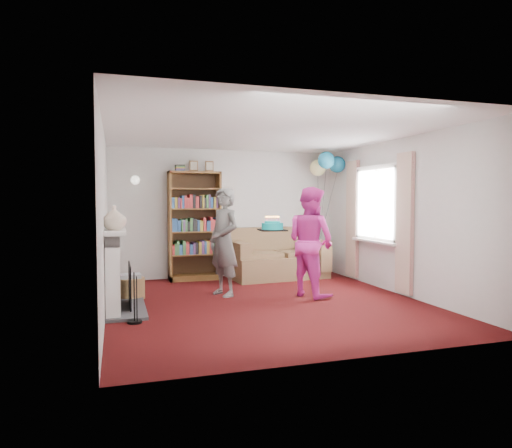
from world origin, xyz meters
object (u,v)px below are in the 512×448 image
object	(u,v)px
bookcase	(194,227)
person_magenta	(311,242)
sofa	(276,259)
birthday_cake	(272,226)
person_striped	(224,242)

from	to	relation	value
bookcase	person_magenta	distance (m)	2.54
sofa	birthday_cake	distance (m)	1.99
bookcase	person_magenta	bearing A→B (deg)	-53.59
bookcase	person_magenta	size ratio (longest dim) A/B	1.31
bookcase	birthday_cake	xyz separation A→B (m)	(0.90, -1.94, 0.11)
sofa	person_magenta	size ratio (longest dim) A/B	1.07
bookcase	birthday_cake	size ratio (longest dim) A/B	5.63
person_striped	birthday_cake	size ratio (longest dim) A/B	4.26
bookcase	sofa	distance (m)	1.72
sofa	person_magenta	distance (m)	1.88
birthday_cake	person_striped	bearing A→B (deg)	154.50
bookcase	person_striped	bearing A→B (deg)	-82.69
bookcase	person_striped	distance (m)	1.63
person_magenta	birthday_cake	size ratio (longest dim) A/B	4.28
bookcase	sofa	size ratio (longest dim) A/B	1.23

